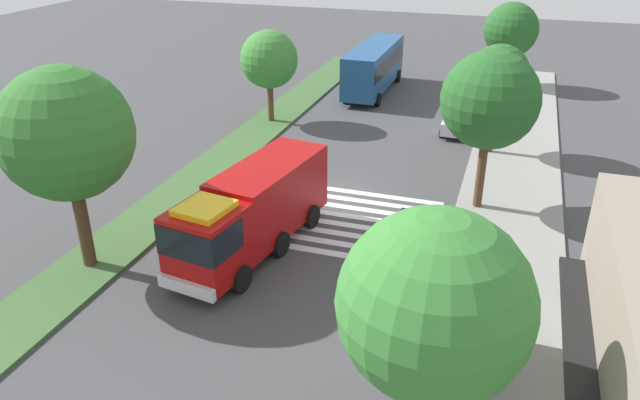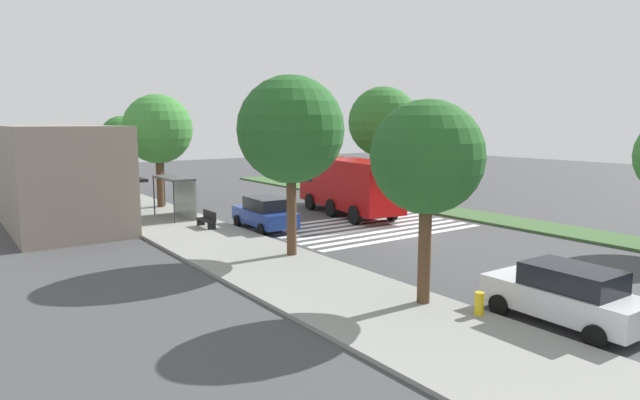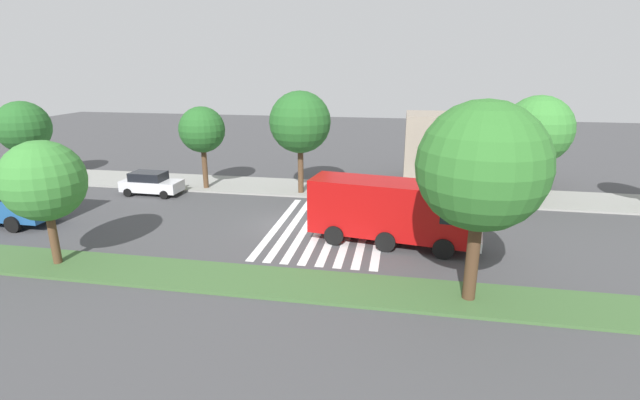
% 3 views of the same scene
% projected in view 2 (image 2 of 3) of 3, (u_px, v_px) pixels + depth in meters
% --- Properties ---
extents(ground_plane, '(120.00, 120.00, 0.00)m').
position_uv_depth(ground_plane, '(400.00, 235.00, 28.34)').
color(ground_plane, '#424244').
extents(sidewalk, '(60.00, 5.06, 0.14)m').
position_uv_depth(sidewalk, '(253.00, 258.00, 23.35)').
color(sidewalk, gray).
rests_on(sidewalk, ground_plane).
extents(median_strip, '(60.00, 3.00, 0.14)m').
position_uv_depth(median_strip, '(492.00, 219.00, 32.73)').
color(median_strip, '#3D6033').
rests_on(median_strip, ground_plane).
extents(crosswalk, '(6.75, 11.05, 0.01)m').
position_uv_depth(crosswalk, '(368.00, 227.00, 30.41)').
color(crosswalk, silver).
rests_on(crosswalk, ground_plane).
extents(fire_truck, '(9.60, 3.93, 3.57)m').
position_uv_depth(fire_truck, '(346.00, 183.00, 34.47)').
color(fire_truck, '#A50C0C').
rests_on(fire_truck, ground_plane).
extents(parked_car_west, '(4.58, 2.14, 1.76)m').
position_uv_depth(parked_car_west, '(565.00, 294.00, 15.71)').
color(parked_car_west, silver).
rests_on(parked_car_west, ground_plane).
extents(parked_car_mid, '(4.72, 2.29, 1.79)m').
position_uv_depth(parked_car_mid, '(265.00, 213.00, 29.75)').
color(parked_car_mid, navy).
rests_on(parked_car_mid, ground_plane).
extents(bus_stop_shelter, '(3.50, 1.40, 2.46)m').
position_uv_depth(bus_stop_shelter, '(179.00, 188.00, 32.69)').
color(bus_stop_shelter, '#4C4C51').
rests_on(bus_stop_shelter, sidewalk).
extents(bench_near_shelter, '(1.60, 0.50, 0.90)m').
position_uv_depth(bench_near_shelter, '(207.00, 219.00, 29.65)').
color(bench_near_shelter, black).
rests_on(bench_near_shelter, sidewalk).
extents(street_lamp, '(0.36, 0.36, 5.98)m').
position_uv_depth(street_lamp, '(162.00, 154.00, 36.99)').
color(street_lamp, '#2D2D30').
rests_on(street_lamp, sidewalk).
extents(storefront_building, '(10.76, 6.18, 5.65)m').
position_uv_depth(storefront_building, '(60.00, 177.00, 29.94)').
color(storefront_building, gray).
rests_on(storefront_building, ground_plane).
extents(sidewalk_tree_west, '(3.54, 3.54, 6.41)m').
position_uv_depth(sidewalk_tree_west, '(427.00, 158.00, 16.70)').
color(sidewalk_tree_west, '#513823').
rests_on(sidewalk_tree_west, sidewalk).
extents(sidewalk_tree_center, '(4.56, 4.56, 7.67)m').
position_uv_depth(sidewalk_tree_center, '(291.00, 130.00, 22.87)').
color(sidewalk_tree_center, '#513823').
rests_on(sidewalk_tree_center, sidewalk).
extents(sidewalk_tree_east, '(4.60, 4.60, 7.55)m').
position_uv_depth(sidewalk_tree_east, '(158.00, 129.00, 36.17)').
color(sidewalk_tree_east, '#513823').
rests_on(sidewalk_tree_east, sidewalk).
extents(sidewalk_tree_far_east, '(3.40, 3.40, 6.19)m').
position_uv_depth(sidewalk_tree_far_east, '(123.00, 138.00, 42.97)').
color(sidewalk_tree_far_east, '#47301E').
rests_on(sidewalk_tree_far_east, sidewalk).
extents(median_tree_west, '(5.14, 5.14, 8.29)m').
position_uv_depth(median_tree_west, '(383.00, 122.00, 39.86)').
color(median_tree_west, '#47301E').
rests_on(median_tree_west, median_strip).
extents(fire_hydrant, '(0.28, 0.28, 0.70)m').
position_uv_depth(fire_hydrant, '(479.00, 304.00, 16.16)').
color(fire_hydrant, gold).
rests_on(fire_hydrant, sidewalk).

